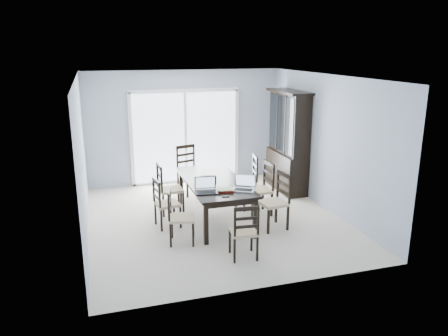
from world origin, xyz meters
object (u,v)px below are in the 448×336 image
Objects in this scene: chair_right_mid at (263,183)px; hot_tub at (146,155)px; chair_left_near at (176,211)px; laptop_dark at (206,189)px; chair_end_far at (188,164)px; game_box at (209,178)px; dining_table at (214,185)px; chair_left_mid at (162,198)px; china_hutch at (288,142)px; laptop_silver at (244,187)px; chair_right_far at (249,174)px; chair_left_far at (165,183)px; chair_end_near at (245,226)px; chair_right_near at (278,195)px; cell_phone at (225,196)px.

chair_right_mid reaches higher than hot_tub.
chair_left_near is 0.60× the size of hot_tub.
laptop_dark is 4.34m from hot_tub.
chair_end_far is 1.62m from game_box.
chair_left_mid reaches higher than dining_table.
game_box is (-2.11, -1.18, -0.29)m from china_hutch.
china_hutch is 2.60m from laptop_silver.
chair_right_far is 3.49m from hot_tub.
chair_right_mid is at bearing 78.35° from laptop_silver.
laptop_dark is at bearing -141.13° from china_hutch.
chair_left_far is at bearing -166.57° from china_hutch.
china_hutch is 3.57m from chair_left_near.
hot_tub is at bearing 101.35° from game_box.
laptop_silver reaches higher than game_box.
game_box is at bearing 74.01° from chair_end_far.
game_box is at bearing 98.73° from chair_end_near.
chair_right_mid reaches higher than laptop_dark.
dining_table is at bearing 46.97° from chair_right_near.
chair_left_far is at bearing 116.15° from cell_phone.
laptop_dark is at bearing 145.92° from chair_right_far.
chair_right_far is (-0.05, 0.61, 0.00)m from chair_right_mid.
chair_end_near is (0.97, -1.58, -0.00)m from chair_left_mid.
dining_table is 1.00× the size of china_hutch.
cell_phone is (0.25, -0.28, -0.06)m from laptop_dark.
chair_right_far is at bearing 1.81° from chair_right_mid.
laptop_dark is (-1.22, -1.26, 0.19)m from chair_right_far.
chair_left_mid is at bearing -16.87° from chair_left_far.
chair_end_far is at bearing 30.07° from chair_right_mid.
chair_right_far reaches higher than laptop_dark.
chair_left_near is 0.90× the size of chair_right_far.
china_hutch is 2.11× the size of chair_left_near.
game_box is (-1.05, 0.75, 0.18)m from chair_right_near.
chair_right_mid reaches higher than laptop_silver.
laptop_silver is at bearing 165.93° from chair_right_far.
chair_end_near is (0.80, -2.25, -0.06)m from chair_left_far.
dining_table is 0.16m from game_box.
chair_left_mid is at bearing 47.24° from chair_end_far.
chair_end_near is at bearing 57.90° from chair_left_near.
chair_right_near is 1.06m from cell_phone.
chair_right_far is (0.91, 0.63, -0.06)m from dining_table.
chair_right_far is (1.77, 1.42, 0.06)m from chair_left_near.
chair_left_near is at bearing -145.24° from laptop_silver.
chair_end_near is (-0.91, -2.30, -0.08)m from chair_right_far.
cell_phone is at bearing -94.17° from dining_table.
china_hutch is 1.93× the size of chair_right_near.
chair_left_near is 1.99m from chair_right_mid.
chair_end_far is 2.33m from laptop_dark.
cell_phone is (-0.98, -1.54, 0.14)m from chair_right_far.
chair_left_near is 3.81× the size of game_box.
chair_right_far is 10.47× the size of cell_phone.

